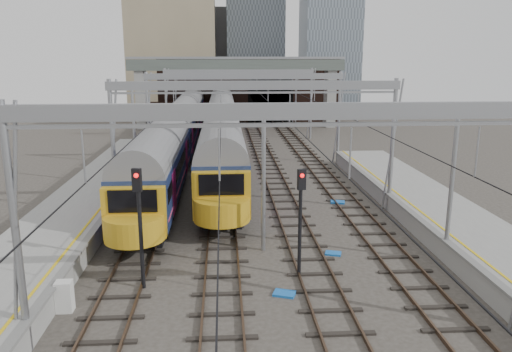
{
  "coord_description": "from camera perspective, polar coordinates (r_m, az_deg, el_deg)",
  "views": [
    {
      "loc": [
        -1.87,
        -20.75,
        9.16
      ],
      "look_at": [
        0.01,
        7.55,
        2.4
      ],
      "focal_mm": 35.0,
      "sensor_mm": 36.0,
      "label": 1
    }
  ],
  "objects": [
    {
      "name": "platform_right",
      "position": [
        24.28,
        26.61,
        -8.84
      ],
      "size": [
        4.32,
        47.0,
        1.12
      ],
      "color": "gray",
      "rests_on": "ground"
    },
    {
      "name": "city_skyline",
      "position": [
        91.69,
        -0.96,
        18.37
      ],
      "size": [
        37.5,
        27.5,
        60.0
      ],
      "color": "tan",
      "rests_on": "ground"
    },
    {
      "name": "signal_near_centre",
      "position": [
        20.87,
        5.11,
        -3.82
      ],
      "size": [
        0.37,
        0.46,
        4.74
      ],
      "rotation": [
        0.0,
        0.0,
        0.23
      ],
      "color": "black",
      "rests_on": "ground"
    },
    {
      "name": "platform_left",
      "position": [
        26.15,
        -22.26,
        -6.86
      ],
      "size": [
        4.32,
        55.0,
        1.12
      ],
      "color": "gray",
      "rests_on": "ground"
    },
    {
      "name": "overbridge",
      "position": [
        66.8,
        -2.24,
        11.77
      ],
      "size": [
        28.0,
        3.0,
        9.25
      ],
      "color": "gray",
      "rests_on": "ground"
    },
    {
      "name": "ground",
      "position": [
        22.76,
        1.26,
        -10.34
      ],
      "size": [
        160.0,
        160.0,
        0.0
      ],
      "primitive_type": "plane",
      "color": "#38332D",
      "rests_on": "ground"
    },
    {
      "name": "tracks",
      "position": [
        36.94,
        -0.78,
        -0.92
      ],
      "size": [
        14.4,
        80.0,
        0.22
      ],
      "color": "#4C3828",
      "rests_on": "ground"
    },
    {
      "name": "equip_cover_a",
      "position": [
        20.31,
        3.26,
        -13.27
      ],
      "size": [
        1.0,
        0.85,
        0.1
      ],
      "primitive_type": "cube",
      "rotation": [
        0.0,
        0.0,
        -0.35
      ],
      "color": "blue",
      "rests_on": "ground"
    },
    {
      "name": "train_second",
      "position": [
        48.39,
        -8.7,
        5.46
      ],
      "size": [
        2.98,
        51.63,
        5.06
      ],
      "color": "black",
      "rests_on": "ground"
    },
    {
      "name": "signal_near_left",
      "position": [
        20.14,
        -13.19,
        -4.29
      ],
      "size": [
        0.39,
        0.47,
        5.04
      ],
      "rotation": [
        0.0,
        0.0,
        -0.25
      ],
      "color": "black",
      "rests_on": "ground"
    },
    {
      "name": "overhead_line",
      "position": [
        42.35,
        -1.28,
        9.89
      ],
      "size": [
        16.8,
        80.0,
        8.0
      ],
      "color": "gray",
      "rests_on": "ground"
    },
    {
      "name": "retaining_wall",
      "position": [
        72.91,
        -1.24,
        9.61
      ],
      "size": [
        28.0,
        2.75,
        9.0
      ],
      "color": "black",
      "rests_on": "ground"
    },
    {
      "name": "equip_cover_b",
      "position": [
        24.37,
        8.81,
        -8.73
      ],
      "size": [
        0.87,
        0.72,
        0.09
      ],
      "primitive_type": "cube",
      "rotation": [
        0.0,
        0.0,
        -0.31
      ],
      "color": "blue",
      "rests_on": "ground"
    },
    {
      "name": "equip_cover_c",
      "position": [
        32.67,
        9.32,
        -2.96
      ],
      "size": [
        1.02,
        0.82,
        0.11
      ],
      "primitive_type": "cube",
      "rotation": [
        0.0,
        0.0,
        -0.23
      ],
      "color": "blue",
      "rests_on": "ground"
    },
    {
      "name": "train_main",
      "position": [
        60.48,
        -3.93,
        7.21
      ],
      "size": [
        3.09,
        71.43,
        5.22
      ],
      "color": "black",
      "rests_on": "ground"
    },
    {
      "name": "relay_cabinet",
      "position": [
        20.15,
        -21.05,
        -12.72
      ],
      "size": [
        0.6,
        0.5,
        1.18
      ],
      "primitive_type": "cube",
      "rotation": [
        0.0,
        0.0,
        0.02
      ],
      "color": "silver",
      "rests_on": "ground"
    }
  ]
}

